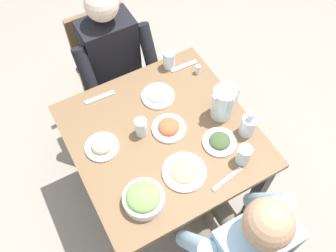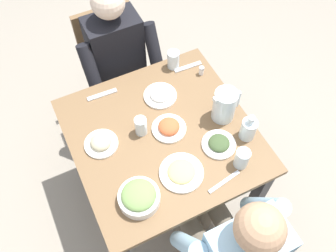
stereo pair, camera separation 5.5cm
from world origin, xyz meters
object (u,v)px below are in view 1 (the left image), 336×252
dining_table (163,146)px  plate_beans (102,146)px  chair_far (108,65)px  plate_dolmas (220,141)px  water_glass_far_left (141,127)px  diner_far (118,70)px  plate_fries (184,171)px  salad_bowl (144,198)px  plate_rice_curry (169,127)px  water_glass_near_right (169,60)px  water_pitcher (223,103)px  plate_yoghurt (158,95)px  diner_near (235,237)px  water_glass_by_pitcher (244,155)px  salt_shaker (198,69)px  oil_carafe (248,126)px

dining_table → plate_beans: (-0.30, 0.08, 0.14)m
chair_far → plate_dolmas: chair_far is taller
water_glass_far_left → diner_far: bearing=79.3°
chair_far → plate_fries: size_ratio=4.06×
salad_bowl → plate_beans: (-0.05, 0.36, -0.02)m
plate_rice_curry → water_glass_near_right: bearing=60.6°
water_pitcher → plate_yoghurt: size_ratio=1.04×
chair_far → plate_fries: 1.08m
salad_bowl → plate_yoghurt: (0.35, 0.51, -0.03)m
plate_beans → water_glass_far_left: bearing=-4.9°
plate_rice_curry → plate_fries: 0.26m
water_glass_near_right → water_glass_far_left: water_glass_near_right is taller
diner_near → water_pitcher: 0.66m
water_glass_far_left → plate_beans: bearing=175.1°
water_pitcher → plate_rice_curry: 0.31m
chair_far → water_glass_by_pitcher: chair_far is taller
plate_beans → water_glass_by_pitcher: size_ratio=1.53×
plate_dolmas → water_glass_near_right: size_ratio=1.57×
plate_beans → salt_shaker: 0.71m
plate_rice_curry → water_glass_by_pitcher: (0.23, -0.34, 0.04)m
water_glass_by_pitcher → oil_carafe: (0.12, 0.13, 0.00)m
plate_dolmas → plate_yoghurt: plate_yoghurt is taller
diner_near → plate_yoghurt: diner_near is taller
dining_table → plate_rice_curry: bearing=12.7°
plate_yoghurt → oil_carafe: oil_carafe is taller
plate_yoghurt → water_glass_by_pitcher: bearing=-72.4°
water_glass_near_right → oil_carafe: 0.61m
plate_dolmas → oil_carafe: size_ratio=1.06×
plate_yoghurt → water_glass_far_left: water_glass_far_left is taller
chair_far → salad_bowl: (-0.26, -1.09, 0.29)m
oil_carafe → diner_near: bearing=-129.4°
salt_shaker → water_pitcher: bearing=-97.7°
plate_fries → diner_near: bearing=-79.1°
diner_far → salt_shaker: 0.51m
dining_table → salad_bowl: 0.41m
water_pitcher → oil_carafe: bearing=-73.7°
plate_fries → water_glass_near_right: 0.70m
diner_near → plate_fries: 0.38m
water_glass_near_right → plate_beans: bearing=-150.7°
plate_rice_curry → plate_beans: size_ratio=1.04×
water_glass_near_right → water_glass_by_pitcher: size_ratio=0.98×
dining_table → plate_yoghurt: 0.28m
plate_rice_curry → water_glass_by_pitcher: 0.41m
plate_rice_curry → water_glass_by_pitcher: water_glass_by_pitcher is taller
plate_rice_curry → diner_far: bearing=93.1°
water_pitcher → salad_bowl: bearing=-157.6°
plate_yoghurt → plate_beans: 0.43m
salad_bowl → water_glass_by_pitcher: water_glass_by_pitcher is taller
water_glass_near_right → water_pitcher: bearing=-79.9°
oil_carafe → dining_table: bearing=152.6°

